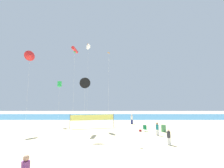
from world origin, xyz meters
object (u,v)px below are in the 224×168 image
Objects in this scene: beachgoer_charcoal_shirt at (169,136)px; volleyball_net at (92,118)px; folding_beach_chair at (145,128)px; kite_white_inflatable at (88,47)px; kite_orange_diamond at (109,57)px; beachgoer_white_shirt at (132,119)px; kite_red_tube at (75,50)px; beach_handbag at (140,131)px; kite_red_delta at (30,56)px; trash_barrel at (164,128)px; kite_green_box at (59,84)px; beachgoer_teal_shirt at (157,128)px; kite_black_delta at (85,83)px.

volleyball_net is (-8.93, 10.09, 0.79)m from beachgoer_charcoal_shirt.
kite_white_inflatable reaches higher than folding_beach_chair.
beachgoer_white_shirt is at bearing 69.88° from kite_orange_diamond.
beachgoer_white_shirt is 0.14× the size of kite_red_tube.
kite_red_delta reaches higher than beach_handbag.
trash_barrel is 11.26m from volleyball_net.
volleyball_net is 0.87× the size of kite_green_box.
beachgoer_teal_shirt is at bearing -19.78° from kite_red_tube.
beachgoer_charcoal_shirt is 1.76× the size of folding_beach_chair.
beachgoer_white_shirt is at bearing 99.49° from folding_beach_chair.
kite_red_delta is (-2.90, -5.30, 3.80)m from kite_green_box.
volleyball_net reaches higher than beachgoer_charcoal_shirt.
folding_beach_chair is 0.90× the size of trash_barrel.
folding_beach_chair is 0.08× the size of kite_orange_diamond.
beachgoer_white_shirt is 8.74m from trash_barrel.
kite_green_box is at bearing 61.31° from kite_red_delta.
beachgoer_teal_shirt is 21.51m from kite_red_delta.
kite_orange_diamond is (2.86, -7.05, 8.37)m from volleyball_net.
beachgoer_white_shirt is 16.78m from kite_red_tube.
volleyball_net reaches higher than beachgoer_white_shirt.
kite_orange_diamond is at bearing -44.29° from kite_red_tube.
kite_orange_diamond reaches higher than kite_green_box.
kite_green_box is at bearing 162.18° from trash_barrel.
kite_black_delta is at bearing -82.96° from kite_white_inflatable.
beach_handbag is at bearing 27.82° from kite_black_delta.
kite_red_delta reaches higher than kite_black_delta.
kite_red_delta is at bearing 161.80° from kite_orange_diamond.
beachgoer_teal_shirt is (1.92, -10.42, -0.11)m from beachgoer_white_shirt.
kite_red_tube reaches higher than kite_green_box.
kite_black_delta reaches higher than folding_beach_chair.
beachgoer_white_shirt reaches higher than trash_barrel.
volleyball_net is at bearing 89.13° from kite_black_delta.
beachgoer_white_shirt is 14.89m from kite_black_delta.
beach_handbag is at bearing -22.53° from volleyball_net.
beach_handbag is at bearing -0.20° from kite_red_delta.
beachgoer_teal_shirt is at bearing -27.11° from kite_green_box.
beachgoer_charcoal_shirt is 7.22m from folding_beach_chair.
beachgoer_white_shirt is at bearing 58.18° from kite_black_delta.
kite_red_delta is (-17.57, -0.08, 10.96)m from folding_beach_chair.
kite_red_tube reaches higher than volleyball_net.
beachgoer_teal_shirt is 1.67× the size of trash_barrel.
volleyball_net is at bearing 163.10° from trash_barrel.
kite_white_inflatable reaches higher than volleyball_net.
beachgoer_teal_shirt is 0.13× the size of kite_red_delta.
kite_black_delta reaches higher than beachgoer_white_shirt.
beachgoer_charcoal_shirt is 20.96m from kite_green_box.
volleyball_net is 9.18m from kite_green_box.
folding_beach_chair is 0.11× the size of kite_green_box.
beachgoer_white_shirt is 2.09× the size of folding_beach_chair.
trash_barrel is 12.90m from kite_orange_diamond.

